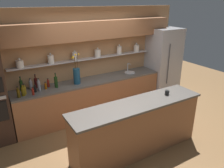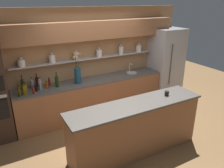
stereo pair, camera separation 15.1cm
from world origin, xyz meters
name	(u,v)px [view 1 (the left image)]	position (x,y,z in m)	size (l,w,h in m)	color
ground_plane	(122,137)	(0.00, 0.00, 0.00)	(12.00, 12.00, 0.00)	brown
back_wall_unit	(88,52)	(0.00, 1.53, 1.55)	(5.20, 0.44, 2.60)	tan
back_counter_unit	(92,98)	(-0.09, 1.24, 0.46)	(3.68, 0.62, 0.92)	#99603D
island_counter	(137,128)	(0.00, -0.51, 0.51)	(2.60, 0.61, 1.02)	#99603D
refrigerator	(163,64)	(2.19, 1.20, 1.01)	(0.83, 0.73, 2.02)	#B7B7BC
flower_vase	(77,75)	(-0.46, 1.21, 1.13)	(0.18, 0.16, 0.71)	navy
sink_fixture	(130,72)	(1.05, 1.25, 0.95)	(0.28, 0.28, 0.25)	#B7B7BC
bottle_sauce_0	(48,83)	(-1.09, 1.36, 1.00)	(0.05, 0.05, 0.20)	maroon
bottle_sauce_1	(35,89)	(-1.41, 1.19, 0.99)	(0.05, 0.05, 0.16)	black
bottle_oil_2	(23,91)	(-1.66, 1.12, 1.02)	(0.07, 0.07, 0.25)	brown
bottle_spirit_3	(31,85)	(-1.45, 1.41, 1.02)	(0.07, 0.07, 0.24)	gray
bottle_oil_4	(25,90)	(-1.62, 1.19, 1.01)	(0.06, 0.06, 0.23)	olive
bottle_spirit_5	(39,85)	(-1.32, 1.24, 1.04)	(0.07, 0.07, 0.27)	gray
bottle_sauce_6	(33,92)	(-1.49, 1.06, 0.99)	(0.05, 0.05, 0.18)	maroon
bottle_wine_7	(56,82)	(-0.95, 1.22, 1.05)	(0.08, 0.08, 0.34)	#193814
bottle_oil_8	(18,93)	(-1.76, 1.08, 1.01)	(0.06, 0.06, 0.23)	#47380A
bottle_sauce_9	(46,86)	(-1.18, 1.25, 0.99)	(0.05, 0.05, 0.17)	#9E4C0A
bottle_wine_10	(21,85)	(-1.64, 1.42, 1.04)	(0.07, 0.07, 0.32)	#193814
bottle_wine_11	(36,83)	(-1.34, 1.43, 1.04)	(0.07, 0.07, 0.32)	#380C0C
coffee_mug	(167,93)	(0.71, -0.49, 1.06)	(0.10, 0.08, 0.09)	black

